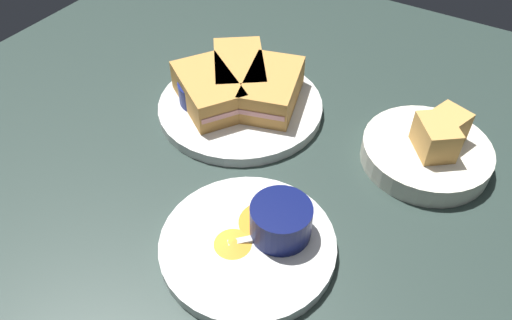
{
  "coord_description": "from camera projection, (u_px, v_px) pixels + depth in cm",
  "views": [
    {
      "loc": [
        43.8,
        28.69,
        48.92
      ],
      "look_at": [
        3.63,
        3.94,
        3.0
      ],
      "focal_mm": 34.87,
      "sensor_mm": 36.0,
      "label": 1
    }
  ],
  "objects": [
    {
      "name": "bread_basket_rear",
      "position": [
        428.0,
        149.0,
        0.68
      ],
      "size": [
        17.63,
        17.63,
        7.58
      ],
      "color": "silver",
      "rests_on": "ground_plane"
    },
    {
      "name": "sandwich_half_extra",
      "position": [
        208.0,
        91.0,
        0.75
      ],
      "size": [
        13.51,
        15.04,
        4.8
      ],
      "color": "#C68C42",
      "rests_on": "plate_sandwich_main"
    },
    {
      "name": "ground_plane",
      "position": [
        246.0,
        157.0,
        0.73
      ],
      "size": [
        110.0,
        110.0,
        3.0
      ],
      "primitive_type": "cube",
      "color": "#283833"
    },
    {
      "name": "sandwich_half_near",
      "position": [
        272.0,
        89.0,
        0.76
      ],
      "size": [
        14.7,
        10.97,
        4.8
      ],
      "color": "#C68C42",
      "rests_on": "plate_sandwich_main"
    },
    {
      "name": "plate_sandwich_main",
      "position": [
        240.0,
        107.0,
        0.78
      ],
      "size": [
        25.45,
        25.45,
        1.6
      ],
      "primitive_type": "cylinder",
      "color": "silver",
      "rests_on": "ground_plane"
    },
    {
      "name": "spoon_by_gravy_ramekin",
      "position": [
        285.0,
        231.0,
        0.59
      ],
      "size": [
        8.14,
        7.91,
        0.8
      ],
      "color": "silver",
      "rests_on": "plate_chips_companion"
    },
    {
      "name": "plate_chips_companion",
      "position": [
        248.0,
        245.0,
        0.59
      ],
      "size": [
        20.86,
        20.86,
        1.6
      ],
      "primitive_type": "cylinder",
      "color": "silver",
      "rests_on": "ground_plane"
    },
    {
      "name": "plantain_chip_scatter",
      "position": [
        264.0,
        227.0,
        0.59
      ],
      "size": [
        11.74,
        10.3,
        0.6
      ],
      "color": "orange",
      "rests_on": "plate_chips_companion"
    },
    {
      "name": "sandwich_half_far",
      "position": [
        239.0,
        72.0,
        0.79
      ],
      "size": [
        14.97,
        13.84,
        4.8
      ],
      "color": "#C68C42",
      "rests_on": "plate_sandwich_main"
    },
    {
      "name": "ramekin_light_gravy",
      "position": [
        281.0,
        220.0,
        0.57
      ],
      "size": [
        7.27,
        7.27,
        4.34
      ],
      "color": "#0C144C",
      "rests_on": "plate_chips_companion"
    },
    {
      "name": "ramekin_dark_sauce",
      "position": [
        203.0,
        90.0,
        0.76
      ],
      "size": [
        7.6,
        7.6,
        3.41
      ],
      "color": "navy",
      "rests_on": "plate_sandwich_main"
    },
    {
      "name": "spoon_by_dark_ramekin",
      "position": [
        236.0,
        109.0,
        0.75
      ],
      "size": [
        2.37,
        9.92,
        0.8
      ],
      "color": "silver",
      "rests_on": "plate_sandwich_main"
    }
  ]
}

